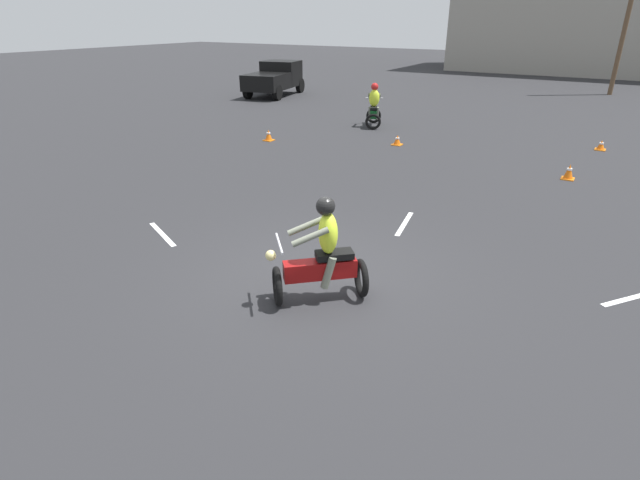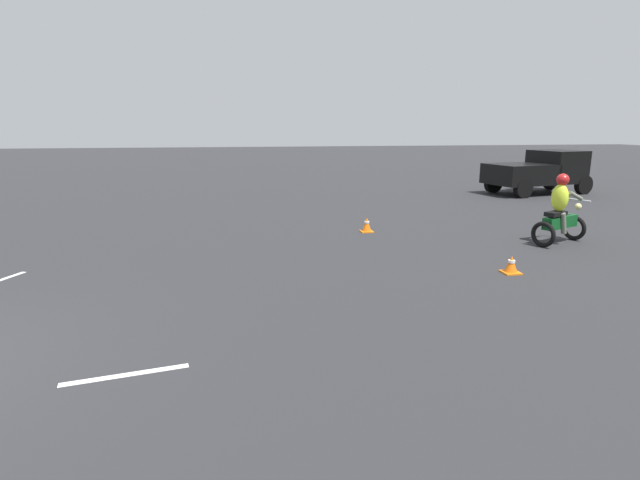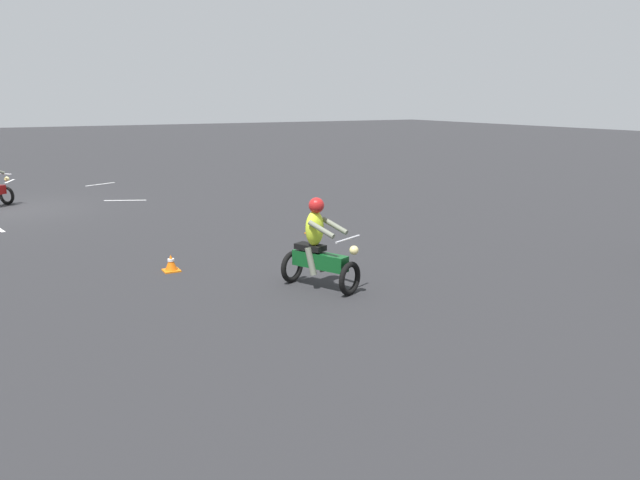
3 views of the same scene
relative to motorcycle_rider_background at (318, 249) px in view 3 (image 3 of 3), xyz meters
name	(u,v)px [view 3 (image 3 of 3)]	position (x,y,z in m)	size (l,w,h in m)	color
ground_plane	(7,210)	(4.62, -11.67, -0.73)	(120.00, 120.00, 0.00)	#28282B
motorcycle_rider_background	(318,249)	(0.00, 0.00, 0.00)	(1.14, 1.53, 1.66)	black
traffic_cone_near_left	(171,263)	(2.05, -2.38, -0.56)	(0.32, 0.32, 0.34)	orange
traffic_cone_mid_center	(313,227)	(-2.05, -4.11, -0.54)	(0.32, 0.32, 0.39)	orange
lane_stripe_nw	(125,200)	(1.04, -11.82, -0.72)	(0.10, 1.40, 0.01)	silver
lane_stripe_sw	(100,184)	(1.08, -16.39, -0.72)	(0.10, 1.34, 0.01)	silver
lane_stripe_s	(10,181)	(4.23, -19.16, -0.72)	(0.10, 1.23, 0.01)	silver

